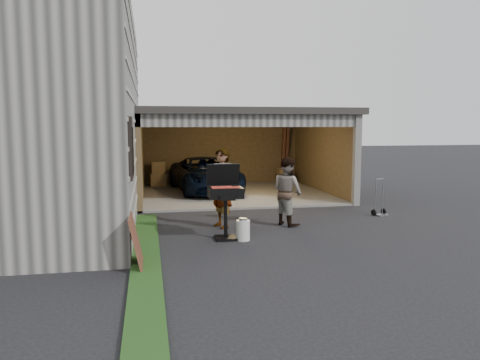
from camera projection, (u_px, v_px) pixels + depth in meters
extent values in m
plane|color=black|center=(255.00, 240.00, 9.80)|extent=(80.00, 80.00, 0.00)
cube|color=#193814|center=(146.00, 258.00, 8.39)|extent=(0.50, 8.00, 0.06)
cube|color=#605E59|center=(234.00, 193.00, 16.28)|extent=(6.50, 6.00, 0.06)
cube|color=#493322|center=(221.00, 151.00, 18.97)|extent=(6.50, 0.15, 2.70)
cube|color=#493322|center=(321.00, 154.00, 16.73)|extent=(0.15, 6.00, 2.70)
cube|color=#493322|center=(140.00, 157.00, 15.51)|extent=(0.15, 6.00, 2.70)
cube|color=#2D2B28|center=(234.00, 113.00, 15.95)|extent=(6.80, 6.30, 0.20)
cube|color=#474744|center=(253.00, 121.00, 13.14)|extent=(6.50, 0.16, 0.36)
cube|color=silver|center=(244.00, 118.00, 14.31)|extent=(6.00, 2.40, 0.06)
cube|color=#474744|center=(357.00, 160.00, 13.85)|extent=(0.20, 0.18, 2.70)
cube|color=brown|center=(159.00, 180.00, 17.90)|extent=(0.60, 0.50, 0.50)
cube|color=brown|center=(158.00, 167.00, 17.84)|extent=(0.50, 0.45, 0.45)
cube|color=brown|center=(285.00, 176.00, 18.75)|extent=(0.55, 0.50, 0.60)
cube|color=#50271B|center=(285.00, 154.00, 19.27)|extent=(0.24, 0.43, 2.20)
imported|color=black|center=(206.00, 176.00, 16.41)|extent=(2.43, 4.51, 1.20)
imported|color=#98B2BF|center=(222.00, 188.00, 10.91)|extent=(0.68, 0.80, 1.87)
imported|color=#4E231F|center=(287.00, 191.00, 11.23)|extent=(0.89, 0.98, 1.63)
cube|color=black|center=(226.00, 238.00, 9.88)|extent=(0.45, 0.45, 0.05)
cylinder|color=black|center=(226.00, 217.00, 9.82)|extent=(0.08, 0.08, 0.90)
cube|color=black|center=(226.00, 193.00, 9.76)|extent=(0.71, 0.49, 0.21)
cube|color=#59595B|center=(226.00, 188.00, 9.75)|extent=(0.64, 0.43, 0.02)
cube|color=black|center=(223.00, 175.00, 10.03)|extent=(0.71, 0.13, 0.49)
cylinder|color=white|center=(243.00, 230.00, 9.77)|extent=(0.35, 0.35, 0.43)
cube|color=#50271B|center=(136.00, 242.00, 7.83)|extent=(0.23, 0.82, 0.90)
cube|color=gray|center=(382.00, 215.00, 12.44)|extent=(0.37, 0.30, 0.04)
cylinder|color=black|center=(374.00, 212.00, 12.43)|extent=(0.09, 0.17, 0.17)
cylinder|color=black|center=(383.00, 211.00, 12.62)|extent=(0.09, 0.17, 0.17)
cylinder|color=gray|center=(375.00, 197.00, 12.41)|extent=(0.03, 0.03, 0.97)
cylinder|color=gray|center=(383.00, 196.00, 12.54)|extent=(0.03, 0.03, 0.97)
cylinder|color=gray|center=(380.00, 179.00, 12.42)|extent=(0.27, 0.12, 0.03)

